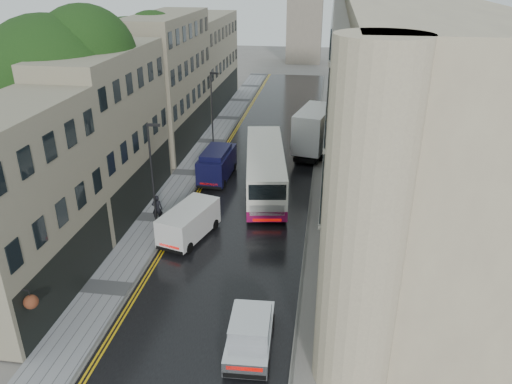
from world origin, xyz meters
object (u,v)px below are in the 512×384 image
(pedestrian, at_px, (157,209))
(lamp_post_far, at_px, (212,114))
(tree_far, at_px, (134,83))
(white_lorry, at_px, (298,135))
(navy_van, at_px, (199,170))
(tree_near, at_px, (57,115))
(cream_bus, at_px, (248,188))
(lamp_post_near, at_px, (152,179))
(silver_hatchback, at_px, (226,355))
(white_van, at_px, (162,231))

(pedestrian, bearing_deg, lamp_post_far, -102.84)
(tree_far, height_order, white_lorry, tree_far)
(navy_van, bearing_deg, tree_near, -145.98)
(tree_far, bearing_deg, cream_bus, -42.53)
(lamp_post_near, bearing_deg, pedestrian, 101.91)
(cream_bus, bearing_deg, white_lorry, 67.14)
(white_lorry, relative_size, navy_van, 1.58)
(white_lorry, bearing_deg, pedestrian, -109.69)
(tree_far, relative_size, cream_bus, 1.03)
(tree_far, distance_m, silver_hatchback, 30.84)
(silver_hatchback, relative_size, lamp_post_near, 0.61)
(navy_van, height_order, lamp_post_far, lamp_post_far)
(cream_bus, distance_m, white_lorry, 11.17)
(tree_near, bearing_deg, cream_bus, 7.46)
(lamp_post_near, bearing_deg, white_lorry, 58.39)
(pedestrian, bearing_deg, cream_bus, -162.48)
(tree_near, distance_m, navy_van, 11.15)
(silver_hatchback, xyz_separation_m, navy_van, (-6.00, 19.10, 0.51))
(cream_bus, xyz_separation_m, white_lorry, (2.72, 10.82, 0.54))
(silver_hatchback, bearing_deg, white_lorry, 84.78)
(white_lorry, distance_m, silver_hatchback, 26.53)
(pedestrian, bearing_deg, white_van, 104.04)
(silver_hatchback, bearing_deg, lamp_post_near, 118.55)
(cream_bus, xyz_separation_m, lamp_post_near, (-5.46, -4.10, 2.06))
(white_lorry, xyz_separation_m, lamp_post_far, (-7.78, 0.08, 1.62))
(tree_near, height_order, tree_far, tree_near)
(cream_bus, height_order, lamp_post_far, lamp_post_far)
(tree_far, distance_m, pedestrian, 16.60)
(tree_near, relative_size, white_lorry, 1.67)
(tree_far, bearing_deg, white_van, -65.37)
(cream_bus, height_order, silver_hatchback, cream_bus)
(tree_near, bearing_deg, tree_far, 88.68)
(lamp_post_far, bearing_deg, silver_hatchback, -57.56)
(navy_van, height_order, pedestrian, navy_van)
(navy_van, bearing_deg, cream_bus, -35.49)
(navy_van, xyz_separation_m, lamp_post_far, (-0.59, 7.45, 2.47))
(white_lorry, distance_m, navy_van, 10.33)
(white_lorry, distance_m, lamp_post_far, 7.95)
(pedestrian, distance_m, lamp_post_far, 14.17)
(white_van, bearing_deg, silver_hatchback, -42.51)
(tree_far, xyz_separation_m, silver_hatchback, (13.90, -27.00, -5.38))
(tree_far, relative_size, white_van, 2.65)
(white_van, bearing_deg, white_lorry, 82.80)
(tree_near, relative_size, silver_hatchback, 3.15)
(tree_near, distance_m, pedestrian, 9.15)
(white_van, bearing_deg, tree_far, 130.51)
(white_van, xyz_separation_m, lamp_post_far, (-0.63, 16.86, 2.74))
(navy_van, relative_size, lamp_post_far, 0.71)
(white_van, bearing_deg, pedestrian, 129.89)
(white_lorry, bearing_deg, lamp_post_far, -168.70)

